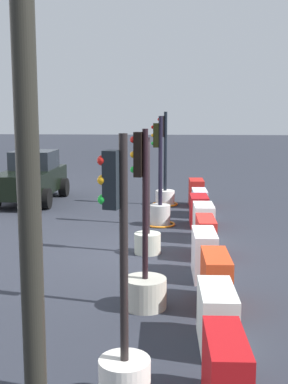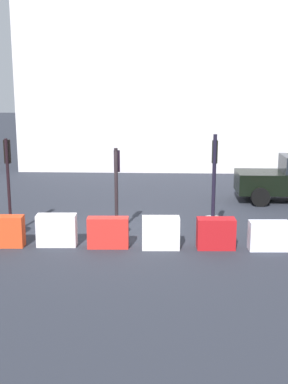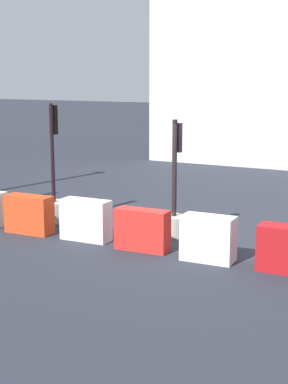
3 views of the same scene
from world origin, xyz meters
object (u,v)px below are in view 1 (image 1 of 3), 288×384
Objects in this scene: street_lamp_post at (23,32)px; car_black_sedan at (32,178)px; traffic_light_1 at (145,278)px; construction_barrier_1 at (217,317)px; construction_barrier_8 at (196,193)px; construction_barrier_7 at (199,203)px; construction_barrier_0 at (226,375)px; construction_barrier_5 at (203,222)px; traffic_light_4 at (165,189)px; construction_barrier_4 at (206,237)px; construction_barrier_2 at (216,280)px; traffic_light_3 at (160,206)px; construction_barrier_3 at (204,254)px; traffic_light_0 at (123,352)px; construction_barrier_6 at (199,211)px; traffic_light_2 at (147,229)px.

car_black_sedan is at bearing 16.94° from street_lamp_post.
traffic_light_1 is 2.63× the size of construction_barrier_1.
car_black_sedan is (10.73, 5.76, 0.45)m from construction_barrier_1.
construction_barrier_7 is at bearing -178.02° from construction_barrier_8.
construction_barrier_5 reaches higher than construction_barrier_0.
traffic_light_1 is 9.06m from construction_barrier_8.
street_lamp_post reaches higher than construction_barrier_0.
construction_barrier_0 is 13.53m from car_black_sedan.
traffic_light_4 is 6.16m from construction_barrier_4.
construction_barrier_2 is at bearing -179.77° from construction_barrier_5.
traffic_light_3 is at bearing 179.36° from traffic_light_4.
construction_barrier_1 is (-1.27, -1.07, -0.09)m from traffic_light_1.
construction_barrier_8 is at bearing -96.47° from traffic_light_4.
construction_barrier_8 is at bearing -6.82° from traffic_light_1.
street_lamp_post reaches higher than construction_barrier_3.
traffic_light_0 reaches higher than construction_barrier_6.
construction_barrier_5 is at bearing -142.77° from traffic_light_3.
construction_barrier_4 is at bearing 179.48° from construction_barrier_5.
traffic_light_3 is (8.74, -0.01, -0.05)m from traffic_light_0.
construction_barrier_5 is (-1.51, -1.15, -0.11)m from traffic_light_3.
construction_barrier_1 is at bearing -164.31° from traffic_light_2.
construction_barrier_8 is at bearing -94.62° from car_black_sedan.
traffic_light_2 reaches higher than construction_barrier_0.
traffic_light_4 is at bearing -0.20° from traffic_light_0.
construction_barrier_7 is at bearing -1.06° from construction_barrier_3.
traffic_light_0 is 2.59× the size of construction_barrier_2.
construction_barrier_1 is (1.52, -0.01, -0.01)m from construction_barrier_0.
construction_barrier_5 is 2.92m from construction_barrier_7.
construction_barrier_2 reaches higher than construction_barrier_7.
construction_barrier_3 is at bearing 178.94° from construction_barrier_7.
construction_barrier_8 is at bearing -20.19° from traffic_light_3.
construction_barrier_6 is 10.91m from street_lamp_post.
traffic_light_3 reaches higher than car_black_sedan.
construction_barrier_8 is (11.78, -0.02, 0.03)m from construction_barrier_0.
traffic_light_2 is at bearing 135.58° from construction_barrier_5.
construction_barrier_0 is 3.89m from street_lamp_post.
construction_barrier_1 is at bearing -179.13° from construction_barrier_3.
traffic_light_0 reaches higher than traffic_light_2.
construction_barrier_3 is (2.88, 0.04, 0.04)m from construction_barrier_1.
traffic_light_2 is 1.97m from construction_barrier_3.
traffic_light_4 reaches higher than construction_barrier_8.
traffic_light_2 is at bearing 1.50° from traffic_light_0.
construction_barrier_4 is 8.19m from street_lamp_post.
construction_barrier_5 is (-4.61, -1.11, -0.10)m from traffic_light_4.
traffic_light_3 reaches higher than construction_barrier_8.
street_lamp_post is (-3.02, 1.57, 3.25)m from construction_barrier_1.
construction_barrier_1 is 0.99× the size of construction_barrier_3.
traffic_light_2 is at bearing 11.72° from construction_barrier_0.
traffic_light_0 is 1.01× the size of traffic_light_1.
street_lamp_post reaches higher than car_black_sedan.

